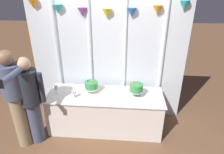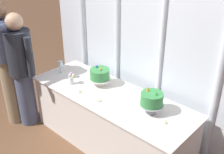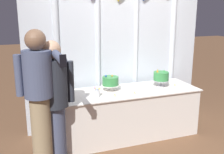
{
  "view_description": "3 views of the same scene",
  "coord_description": "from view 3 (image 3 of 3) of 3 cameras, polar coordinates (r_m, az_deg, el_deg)",
  "views": [
    {
      "loc": [
        0.37,
        -2.88,
        2.51
      ],
      "look_at": [
        0.11,
        0.24,
        1.02
      ],
      "focal_mm": 31.0,
      "sensor_mm": 36.0,
      "label": 1
    },
    {
      "loc": [
        1.89,
        -1.92,
        2.39
      ],
      "look_at": [
        0.01,
        0.12,
        0.95
      ],
      "focal_mm": 44.58,
      "sensor_mm": 36.0,
      "label": 2
    },
    {
      "loc": [
        -1.58,
        -3.45,
        1.92
      ],
      "look_at": [
        -0.23,
        0.21,
        0.92
      ],
      "focal_mm": 43.78,
      "sensor_mm": 36.0,
      "label": 3
    }
  ],
  "objects": [
    {
      "name": "ground_plane",
      "position": [
        4.25,
        4.0,
        -12.51
      ],
      "size": [
        24.0,
        24.0,
        0.0
      ],
      "primitive_type": "plane",
      "color": "brown"
    },
    {
      "name": "draped_curtain",
      "position": [
        4.39,
        0.91,
        7.01
      ],
      "size": [
        2.94,
        0.16,
        2.6
      ],
      "color": "silver",
      "rests_on": "ground_plane"
    },
    {
      "name": "cake_table",
      "position": [
        4.19,
        3.53,
        -7.5
      ],
      "size": [
        2.09,
        0.74,
        0.72
      ],
      "color": "white",
      "rests_on": "ground_plane"
    },
    {
      "name": "cake_display_nearleft",
      "position": [
        4.02,
        -0.34,
        -0.93
      ],
      "size": [
        0.28,
        0.28,
        0.24
      ],
      "color": "silver",
      "rests_on": "cake_table"
    },
    {
      "name": "cake_display_nearright",
      "position": [
        4.3,
        10.21,
        0.08
      ],
      "size": [
        0.26,
        0.26,
        0.28
      ],
      "color": "#B2B2B7",
      "rests_on": "cake_table"
    },
    {
      "name": "wine_glass",
      "position": [
        3.75,
        -8.57,
        -2.44
      ],
      "size": [
        0.06,
        0.06,
        0.17
      ],
      "color": "silver",
      "rests_on": "cake_table"
    },
    {
      "name": "flower_vase",
      "position": [
        3.75,
        -3.12,
        -3.01
      ],
      "size": [
        0.09,
        0.08,
        0.14
      ],
      "color": "silver",
      "rests_on": "cake_table"
    },
    {
      "name": "tealight_far_left",
      "position": [
        3.78,
        0.58,
        -3.93
      ],
      "size": [
        0.05,
        0.05,
        0.03
      ],
      "color": "beige",
      "rests_on": "cake_table"
    },
    {
      "name": "tealight_near_left",
      "position": [
        3.9,
        4.75,
        -3.38
      ],
      "size": [
        0.05,
        0.05,
        0.03
      ],
      "color": "beige",
      "rests_on": "cake_table"
    },
    {
      "name": "tealight_near_right",
      "position": [
        4.4,
        12.98,
        -1.68
      ],
      "size": [
        0.04,
        0.04,
        0.03
      ],
      "color": "beige",
      "rests_on": "cake_table"
    },
    {
      "name": "guest_man_dark_suit",
      "position": [
        3.33,
        -11.98,
        -4.7
      ],
      "size": [
        0.5,
        0.36,
        1.56
      ],
      "color": "#4C5675",
      "rests_on": "ground_plane"
    },
    {
      "name": "guest_man_pink_jacket",
      "position": [
        3.18,
        -14.95,
        -3.95
      ],
      "size": [
        0.48,
        0.69,
        1.7
      ],
      "color": "#9E8966",
      "rests_on": "ground_plane"
    }
  ]
}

